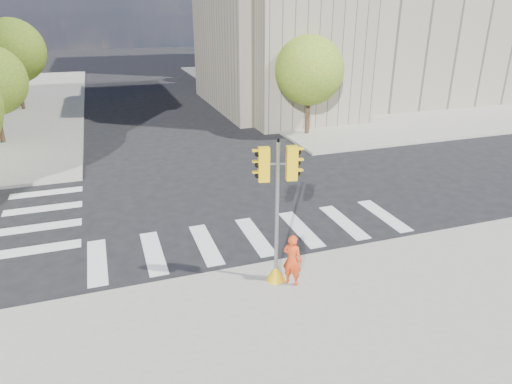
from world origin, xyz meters
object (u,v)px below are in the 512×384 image
at_px(traffic_signal, 277,224).
at_px(lamp_far, 233,41).
at_px(lamp_near, 291,55).
at_px(photographer, 292,260).

bearing_deg(traffic_signal, lamp_far, 86.39).
height_order(lamp_near, traffic_signal, lamp_near).
distance_m(lamp_near, lamp_far, 14.00).
bearing_deg(lamp_far, lamp_near, -90.00).
relative_size(lamp_near, photographer, 5.14).
xyz_separation_m(lamp_far, traffic_signal, (-8.49, -33.06, -2.60)).
distance_m(lamp_near, photographer, 21.33).
bearing_deg(traffic_signal, lamp_near, 76.79).
height_order(lamp_far, photographer, lamp_far).
bearing_deg(lamp_near, traffic_signal, -114.00).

